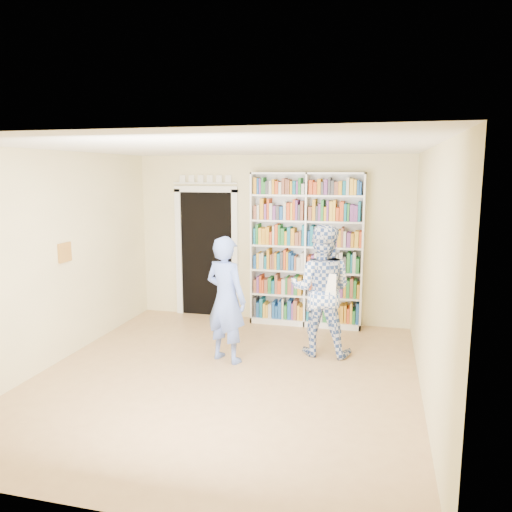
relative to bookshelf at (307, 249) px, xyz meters
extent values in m
plane|color=#A77C50|center=(-0.62, -2.34, -1.23)|extent=(5.00, 5.00, 0.00)
plane|color=white|center=(-0.62, -2.34, 1.47)|extent=(5.00, 5.00, 0.00)
plane|color=beige|center=(-0.62, 0.16, 0.12)|extent=(4.50, 0.00, 4.50)
plane|color=beige|center=(-2.87, -2.34, 0.12)|extent=(0.00, 5.00, 5.00)
plane|color=beige|center=(1.63, -2.34, 0.12)|extent=(0.00, 5.00, 5.00)
cube|color=white|center=(0.00, 0.00, -0.01)|extent=(1.76, 0.33, 2.43)
cube|color=white|center=(0.00, 0.00, -0.01)|extent=(0.03, 0.33, 2.43)
cube|color=black|center=(-1.72, 0.14, -0.18)|extent=(0.90, 0.03, 2.10)
cube|color=silver|center=(-2.22, 0.12, -0.18)|extent=(0.10, 0.06, 2.20)
cube|color=silver|center=(-1.22, 0.12, -0.18)|extent=(0.10, 0.06, 2.20)
cube|color=silver|center=(-1.72, 0.12, 0.92)|extent=(1.10, 0.06, 0.10)
cube|color=silver|center=(-1.72, 0.12, 1.02)|extent=(1.10, 0.08, 0.02)
cube|color=brown|center=(-2.85, -2.14, 0.17)|extent=(0.03, 0.25, 0.25)
imported|color=#5B75CA|center=(-0.77, -1.81, -0.41)|extent=(0.70, 0.58, 1.64)
imported|color=#2F4C91|center=(0.39, -1.25, -0.34)|extent=(0.88, 0.70, 1.76)
cube|color=white|center=(0.50, -1.49, -0.22)|extent=(0.21, 0.05, 0.30)
camera|label=1|loc=(1.12, -7.73, 1.21)|focal=35.00mm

